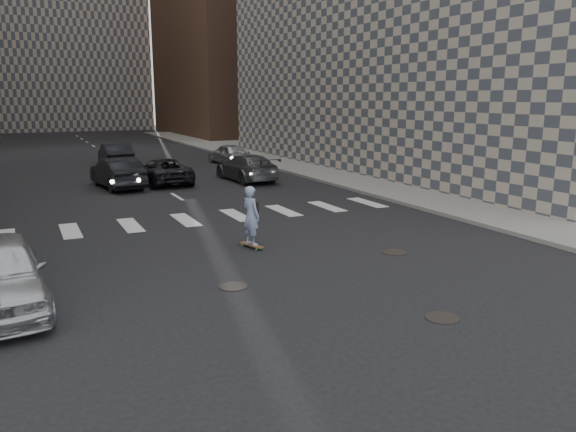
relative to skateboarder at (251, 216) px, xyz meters
name	(u,v)px	position (x,y,z in m)	size (l,w,h in m)	color
ground	(331,290)	(0.27, -4.31, -0.99)	(160.00, 160.00, 0.00)	black
sidewalk_right	(370,165)	(14.77, 15.69, -0.91)	(13.00, 80.00, 0.15)	gray
manhole_a	(442,318)	(1.47, -6.81, -0.98)	(0.70, 0.70, 0.02)	black
manhole_b	(233,286)	(-1.73, -3.11, -0.98)	(0.70, 0.70, 0.02)	black
manhole_c	(394,252)	(3.57, -2.31, -0.98)	(0.70, 0.70, 0.02)	black
skateboarder	(251,216)	(0.00, 0.00, 0.00)	(0.60, 0.97, 1.89)	brown
traffic_car_a	(117,173)	(-1.73, 13.40, -0.23)	(1.60, 4.58, 1.51)	black
traffic_car_b	(246,168)	(4.99, 13.01, -0.28)	(1.99, 4.90, 1.42)	#54565B
traffic_car_c	(164,171)	(0.69, 13.87, -0.33)	(2.19, 4.74, 1.32)	black
traffic_car_d	(229,154)	(6.77, 20.74, -0.29)	(1.64, 4.08, 1.39)	silver
traffic_car_e	(115,155)	(-0.43, 22.28, -0.21)	(1.65, 4.72, 1.56)	black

